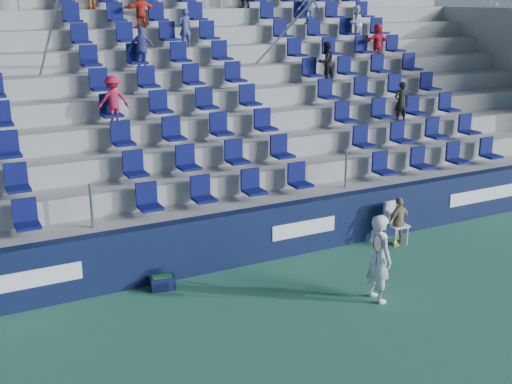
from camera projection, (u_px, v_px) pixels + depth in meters
ground at (319, 328)px, 11.21m from camera, size 70.00×70.00×0.00m
sponsor_wall at (240, 238)px, 13.72m from camera, size 24.00×0.32×1.20m
grandstand at (159, 126)px, 17.60m from camera, size 24.00×8.17×6.63m
tennis_player at (379, 258)px, 12.01m from camera, size 0.69×0.66×1.71m
line_judge_chair at (394, 219)px, 14.95m from camera, size 0.44×0.45×1.00m
line_judge at (399, 221)px, 14.82m from camera, size 0.70×0.36×1.15m
ball_bin at (163, 282)px, 12.67m from camera, size 0.53×0.39×0.27m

